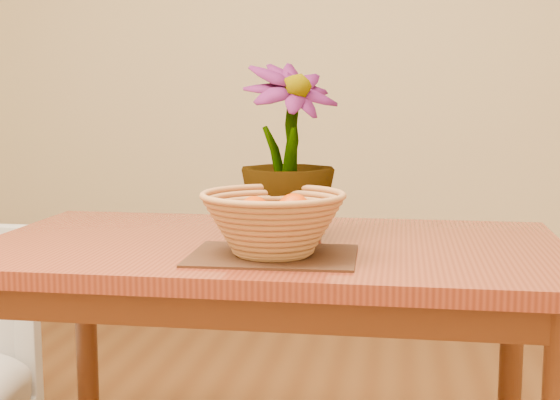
# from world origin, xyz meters

# --- Properties ---
(wall_back) EXTENTS (4.00, 0.02, 2.70)m
(wall_back) POSITION_xyz_m (0.00, 2.25, 1.35)
(wall_back) COLOR beige
(wall_back) RESTS_ON floor
(table) EXTENTS (1.40, 0.80, 0.75)m
(table) POSITION_xyz_m (0.00, 0.30, 0.66)
(table) COLOR maroon
(table) RESTS_ON floor
(placemat) EXTENTS (0.37, 0.28, 0.01)m
(placemat) POSITION_xyz_m (0.03, 0.13, 0.75)
(placemat) COLOR #3C2216
(placemat) RESTS_ON table
(wicker_basket) EXTENTS (0.32, 0.32, 0.13)m
(wicker_basket) POSITION_xyz_m (0.03, 0.13, 0.82)
(wicker_basket) COLOR #A57245
(wicker_basket) RESTS_ON placemat
(orange_pile) EXTENTS (0.17, 0.17, 0.08)m
(orange_pile) POSITION_xyz_m (0.03, 0.13, 0.85)
(orange_pile) COLOR #D05303
(orange_pile) RESTS_ON wicker_basket
(potted_plant) EXTENTS (0.34, 0.34, 0.43)m
(potted_plant) POSITION_xyz_m (0.03, 0.36, 0.97)
(potted_plant) COLOR #194D16
(potted_plant) RESTS_ON table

